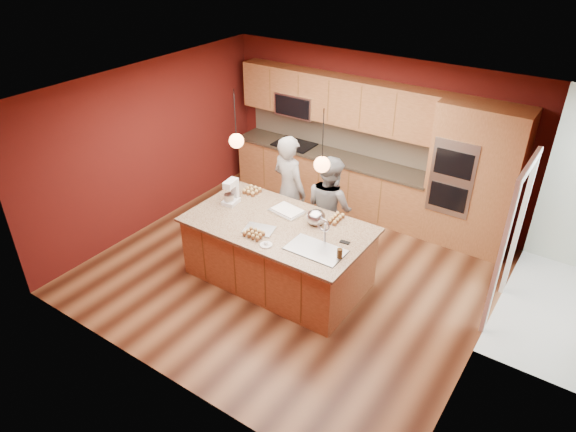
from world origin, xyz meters
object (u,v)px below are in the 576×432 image
Objects in this scene: person_right at (329,208)px; stand_mixer at (231,193)px; person_left at (289,190)px; mixing_bowl at (316,217)px; island at (279,252)px.

person_right reaches higher than stand_mixer.
person_left is 0.99m from stand_mixer.
mixing_bowl is at bearing 157.31° from person_left.
person_left is at bearing 23.15° from person_right.
person_right is at bearing 104.11° from mixing_bowl.
mixing_bowl is at bearing -0.13° from stand_mixer.
island is 1.16m from person_left.
stand_mixer is at bearing 77.57° from person_left.
stand_mixer is (-0.92, 0.10, 0.61)m from island.
person_right is 0.73m from mixing_bowl.
stand_mixer is at bearing -171.98° from mixing_bowl.
island is 1.42× the size of person_left.
person_left is (-0.48, 0.97, 0.42)m from island.
person_right is 4.49× the size of stand_mixer.
island reaches higher than stand_mixer.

